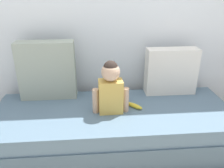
{
  "coord_description": "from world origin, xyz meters",
  "views": [
    {
      "loc": [
        -0.16,
        -1.77,
        1.39
      ],
      "look_at": [
        -0.01,
        0.0,
        0.62
      ],
      "focal_mm": 36.53,
      "sensor_mm": 36.0,
      "label": 1
    }
  ],
  "objects_px": {
    "throw_pillow_right": "(171,71)",
    "toddler": "(111,87)",
    "couch": "(113,127)",
    "banana": "(134,106)",
    "throw_pillow_left": "(47,70)"
  },
  "relations": [
    {
      "from": "throw_pillow_right",
      "to": "banana",
      "type": "relative_size",
      "value": 2.97
    },
    {
      "from": "banana",
      "to": "throw_pillow_left",
      "type": "bearing_deg",
      "value": 159.7
    },
    {
      "from": "couch",
      "to": "banana",
      "type": "xyz_separation_m",
      "value": [
        0.19,
        0.02,
        0.21
      ]
    },
    {
      "from": "toddler",
      "to": "banana",
      "type": "relative_size",
      "value": 2.74
    },
    {
      "from": "throw_pillow_right",
      "to": "toddler",
      "type": "height_order",
      "value": "toddler"
    },
    {
      "from": "throw_pillow_right",
      "to": "toddler",
      "type": "distance_m",
      "value": 0.72
    },
    {
      "from": "throw_pillow_left",
      "to": "throw_pillow_right",
      "type": "bearing_deg",
      "value": 0.0
    },
    {
      "from": "couch",
      "to": "toddler",
      "type": "bearing_deg",
      "value": -134.75
    },
    {
      "from": "throw_pillow_right",
      "to": "toddler",
      "type": "xyz_separation_m",
      "value": [
        -0.63,
        -0.34,
        0.0
      ]
    },
    {
      "from": "couch",
      "to": "throw_pillow_left",
      "type": "height_order",
      "value": "throw_pillow_left"
    },
    {
      "from": "couch",
      "to": "throw_pillow_right",
      "type": "relative_size",
      "value": 4.36
    },
    {
      "from": "throw_pillow_left",
      "to": "banana",
      "type": "distance_m",
      "value": 0.89
    },
    {
      "from": "couch",
      "to": "banana",
      "type": "height_order",
      "value": "banana"
    },
    {
      "from": "toddler",
      "to": "throw_pillow_left",
      "type": "bearing_deg",
      "value": 149.32
    },
    {
      "from": "couch",
      "to": "toddler",
      "type": "height_order",
      "value": "toddler"
    }
  ]
}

